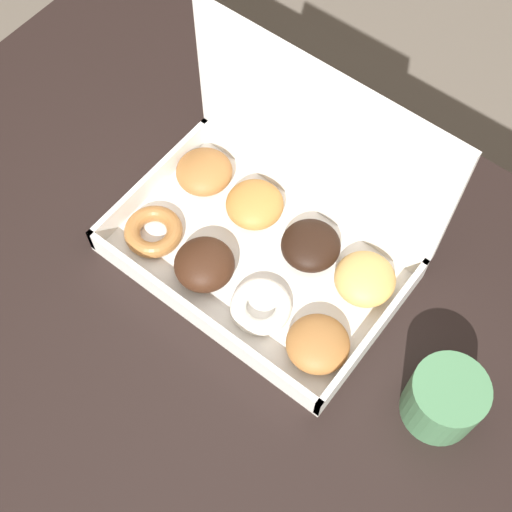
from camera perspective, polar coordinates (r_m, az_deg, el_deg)
ground_plane at (r=1.64m, az=-2.84°, el=-13.80°), size 8.00×8.00×0.00m
dining_table at (r=1.05m, az=-4.32°, el=-5.28°), size 1.10×0.87×0.72m
donut_box at (r=0.94m, az=1.25°, el=1.89°), size 0.38×0.25×0.27m
coffee_mug at (r=0.89m, az=14.84°, el=-10.99°), size 0.09×0.09×0.08m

